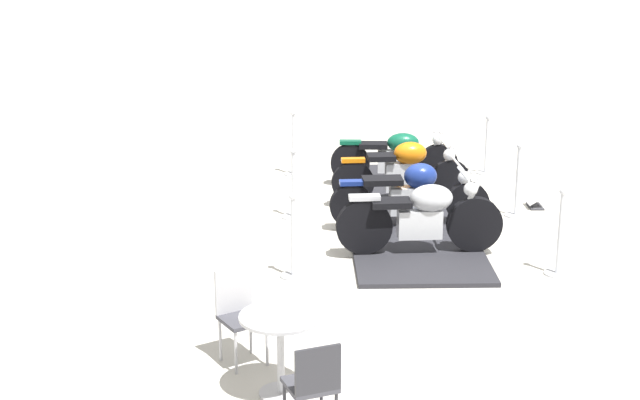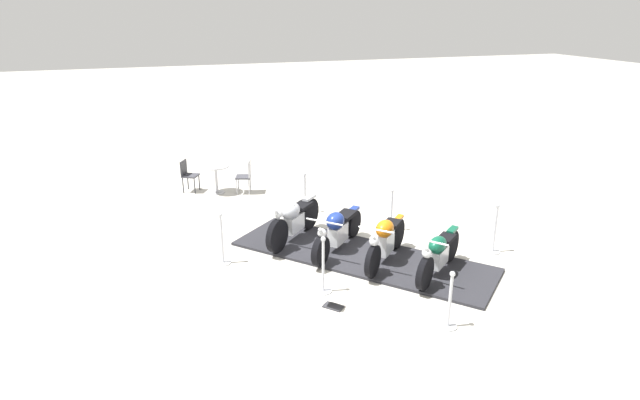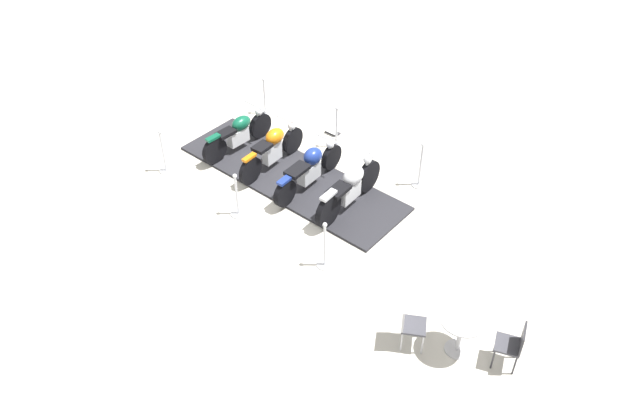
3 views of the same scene
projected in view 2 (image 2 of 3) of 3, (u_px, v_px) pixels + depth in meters
The scene contains 16 objects.
ground_plane at pixel (361, 257), 11.08m from camera, with size 80.00×80.00×0.00m, color beige.
display_platform at pixel (361, 256), 11.07m from camera, with size 5.47×1.69×0.06m, color #28282D.
motorcycle_chrome at pixel (293, 219), 11.62m from camera, with size 1.59×1.62×1.05m.
motorcycle_navy at pixel (337, 230), 11.13m from camera, with size 1.65×1.68×0.89m.
motorcycle_copper at pixel (386, 239), 10.60m from camera, with size 1.55×1.56×0.94m.
motorcycle_forest at pixel (438, 253), 10.13m from camera, with size 1.38×1.65×0.92m.
stanchion_right_front at pixel (222, 247), 10.71m from camera, with size 0.31×0.31×1.11m.
stanchion_right_mid at pixel (323, 274), 9.63m from camera, with size 0.32×0.32×1.10m.
stanchion_left_front at pixel (305, 200), 13.35m from camera, with size 0.31×0.31×1.07m.
stanchion_right_rear at pixel (449, 309), 8.57m from camera, with size 0.30×0.30×1.01m.
stanchion_left_mid at pixel (391, 218), 12.29m from camera, with size 0.34×0.34×1.04m.
stanchion_left_rear at pixel (494, 236), 11.20m from camera, with size 0.32×0.32×1.10m.
info_placard at pixel (333, 303), 9.22m from camera, with size 0.41×0.40×0.23m.
cafe_table at pixel (216, 173), 14.72m from camera, with size 0.75×0.75×0.79m.
cafe_chair_near_table at pixel (188, 174), 14.87m from camera, with size 0.54×0.54×0.89m.
cafe_chair_across_table at pixel (246, 174), 14.75m from camera, with size 0.50×0.50×0.94m.
Camera 2 is at (-9.20, 4.03, 4.92)m, focal length 29.92 mm.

